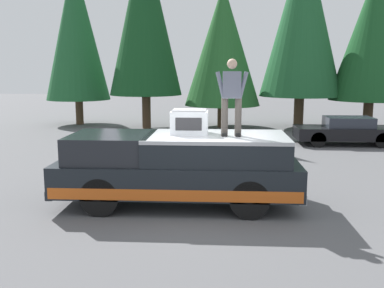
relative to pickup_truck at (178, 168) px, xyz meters
The scene contains 10 objects.
ground_plane 1.12m from the pickup_truck, 132.09° to the right, with size 90.00×90.00×0.00m, color #565659.
pickup_truck is the anchor object (origin of this frame).
compressor_unit 1.10m from the pickup_truck, 56.46° to the right, with size 0.65×0.84×0.56m.
person_on_truck_bed 2.07m from the pickup_truck, 95.33° to the right, with size 0.29×0.72×1.69m.
parked_car_black 10.63m from the pickup_truck, 35.93° to the right, with size 1.64×4.10×1.16m.
conifer_far_left 16.50m from the pickup_truck, 32.88° to the right, with size 4.11×4.11×8.13m.
conifer_left 15.71m from the pickup_truck, 20.50° to the right, with size 4.29×4.29×10.01m.
conifer_center_left 14.30m from the pickup_truck, ahead, with size 4.02×4.02×7.51m.
conifer_center_right 14.39m from the pickup_truck, 12.42° to the left, with size 3.76×3.76×10.06m.
conifer_right 16.78m from the pickup_truck, 25.55° to the left, with size 3.53×3.53×9.08m.
Camera 1 is at (-9.31, -0.40, 3.12)m, focal length 40.92 mm.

